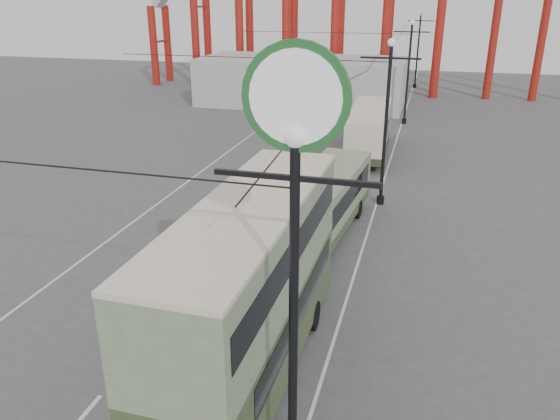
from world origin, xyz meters
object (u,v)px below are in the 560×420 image
(lamp_post_near, at_px, (295,200))
(single_decker_cream, at_px, (369,129))
(double_decker_bus, at_px, (251,284))
(single_decker_green, at_px, (321,206))
(pedestrian, at_px, (283,257))

(lamp_post_near, bearing_deg, single_decker_cream, 93.65)
(lamp_post_near, bearing_deg, double_decker_bus, 119.03)
(lamp_post_near, bearing_deg, single_decker_green, 99.06)
(lamp_post_near, distance_m, pedestrian, 13.30)
(single_decker_cream, relative_size, pedestrian, 5.85)
(single_decker_cream, height_order, pedestrian, single_decker_cream)
(single_decker_green, bearing_deg, lamp_post_near, -76.12)
(double_decker_bus, xyz_separation_m, single_decker_cream, (0.35, 27.44, -1.42))
(double_decker_bus, xyz_separation_m, pedestrian, (-0.82, 6.62, -2.40))
(double_decker_bus, height_order, pedestrian, double_decker_bus)
(pedestrian, bearing_deg, lamp_post_near, 72.58)
(lamp_post_near, height_order, pedestrian, lamp_post_near)
(pedestrian, bearing_deg, double_decker_bus, 63.29)
(single_decker_green, distance_m, single_decker_cream, 16.50)
(lamp_post_near, relative_size, single_decker_green, 0.94)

